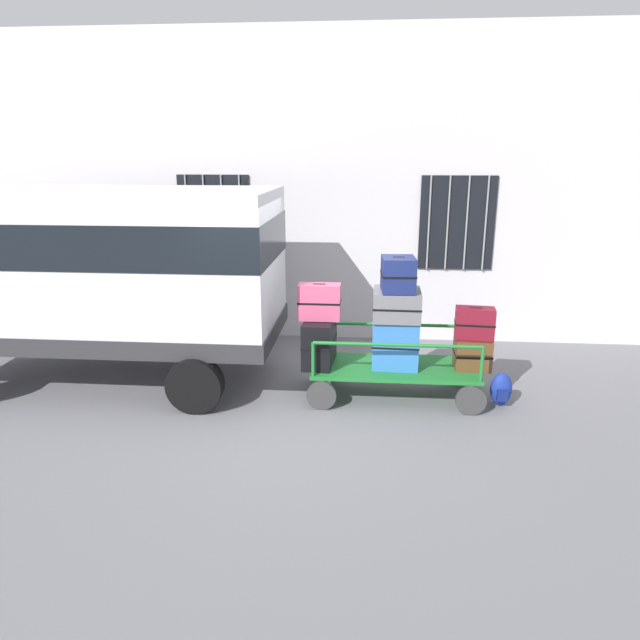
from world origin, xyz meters
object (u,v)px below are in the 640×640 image
at_px(suitcase_center_bottom, 472,354).
at_px(suitcase_center_middle, 475,323).
at_px(suitcase_left_bottom, 319,341).
at_px(van, 102,265).
at_px(suitcase_midleft_middle, 397,304).
at_px(suitcase_midleft_top, 398,274).
at_px(suitcase_midleft_bottom, 395,344).
at_px(backpack, 501,389).
at_px(suitcase_left_middle, 319,302).
at_px(luggage_cart, 394,371).

height_order(suitcase_center_bottom, suitcase_center_middle, suitcase_center_middle).
bearing_deg(suitcase_left_bottom, van, 174.54).
height_order(suitcase_midleft_middle, suitcase_midleft_top, suitcase_midleft_top).
xyz_separation_m(van, suitcase_midleft_bottom, (3.97, -0.35, -0.89)).
height_order(van, suitcase_midleft_middle, van).
distance_m(suitcase_left_bottom, suitcase_midleft_middle, 1.11).
bearing_deg(backpack, suitcase_left_middle, 175.25).
height_order(luggage_cart, suitcase_left_middle, suitcase_left_middle).
bearing_deg(suitcase_center_bottom, backpack, -28.11).
height_order(suitcase_left_bottom, suitcase_midleft_middle, suitcase_midleft_middle).
bearing_deg(suitcase_midleft_middle, van, 175.97).
height_order(van, suitcase_midleft_bottom, van).
bearing_deg(backpack, suitcase_midleft_top, 173.22).
relative_size(luggage_cart, backpack, 5.01).
bearing_deg(suitcase_center_middle, suitcase_left_middle, -179.84).
bearing_deg(suitcase_center_middle, suitcase_midleft_bottom, -177.28).
relative_size(suitcase_left_bottom, suitcase_left_middle, 1.39).
bearing_deg(suitcase_midleft_bottom, luggage_cart, 90.00).
xyz_separation_m(suitcase_midleft_middle, suitcase_center_middle, (0.98, -0.02, -0.22)).
distance_m(suitcase_midleft_top, backpack, 1.97).
bearing_deg(backpack, suitcase_left_bottom, 174.81).
height_order(luggage_cart, suitcase_center_bottom, suitcase_center_bottom).
distance_m(suitcase_midleft_top, suitcase_center_middle, 1.17).
relative_size(luggage_cart, suitcase_left_middle, 4.02).
distance_m(suitcase_midleft_middle, suitcase_center_middle, 1.01).
bearing_deg(van, suitcase_midleft_bottom, -4.97).
distance_m(suitcase_midleft_bottom, suitcase_midleft_top, 0.91).
height_order(suitcase_left_bottom, suitcase_center_middle, suitcase_center_middle).
height_order(van, suitcase_center_bottom, van).
bearing_deg(suitcase_midleft_top, suitcase_midleft_middle, 90.00).
xyz_separation_m(van, suitcase_center_bottom, (4.96, -0.31, -1.01)).
relative_size(suitcase_left_bottom, suitcase_midleft_top, 1.55).
relative_size(suitcase_midleft_top, suitcase_center_middle, 0.96).
xyz_separation_m(van, suitcase_midleft_middle, (3.97, -0.28, -0.39)).
bearing_deg(suitcase_midleft_middle, suitcase_center_bottom, -1.58).
xyz_separation_m(suitcase_center_bottom, backpack, (0.36, -0.19, -0.40)).
bearing_deg(suitcase_midleft_bottom, suitcase_left_middle, 177.59).
xyz_separation_m(suitcase_midleft_bottom, suitcase_midleft_top, (-0.00, 0.01, 0.91)).
relative_size(van, suitcase_center_bottom, 10.38).
xyz_separation_m(suitcase_left_bottom, suitcase_center_middle, (1.97, -0.01, 0.30)).
bearing_deg(luggage_cart, backpack, -7.78).
xyz_separation_m(suitcase_midleft_bottom, suitcase_center_bottom, (0.98, 0.04, -0.12)).
distance_m(van, suitcase_left_bottom, 3.14).
height_order(van, suitcase_midleft_top, van).
height_order(suitcase_midleft_bottom, suitcase_midleft_middle, suitcase_midleft_middle).
xyz_separation_m(van, suitcase_left_middle, (2.99, -0.30, -0.37)).
bearing_deg(suitcase_midleft_top, suitcase_center_bottom, 1.79).
relative_size(suitcase_midleft_middle, suitcase_center_bottom, 1.37).
height_order(suitcase_left_bottom, suitcase_center_bottom, suitcase_left_bottom).
height_order(suitcase_left_bottom, suitcase_midleft_top, suitcase_midleft_top).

